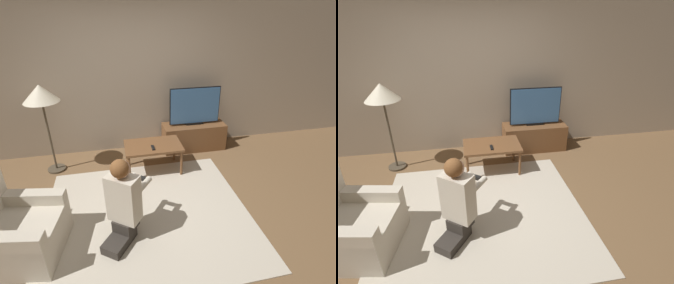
{
  "view_description": "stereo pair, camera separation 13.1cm",
  "coord_description": "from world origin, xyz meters",
  "views": [
    {
      "loc": [
        -0.29,
        -2.56,
        2.34
      ],
      "look_at": [
        0.41,
        0.67,
        0.67
      ],
      "focal_mm": 28.0,
      "sensor_mm": 36.0,
      "label": 1
    },
    {
      "loc": [
        -0.16,
        -2.58,
        2.34
      ],
      "look_at": [
        0.41,
        0.67,
        0.67
      ],
      "focal_mm": 28.0,
      "sensor_mm": 36.0,
      "label": 2
    }
  ],
  "objects": [
    {
      "name": "remote",
      "position": [
        0.23,
        0.91,
        0.47
      ],
      "size": [
        0.04,
        0.15,
        0.02
      ],
      "color": "black",
      "rests_on": "coffee_table"
    },
    {
      "name": "tv",
      "position": [
        1.1,
        1.62,
        0.82
      ],
      "size": [
        0.91,
        0.08,
        0.68
      ],
      "color": "black",
      "rests_on": "tv_stand"
    },
    {
      "name": "tv_stand",
      "position": [
        1.1,
        1.62,
        0.24
      ],
      "size": [
        1.13,
        0.43,
        0.48
      ],
      "color": "brown",
      "rests_on": "ground_plane"
    },
    {
      "name": "armchair",
      "position": [
        -1.41,
        -0.28,
        0.28
      ],
      "size": [
        0.93,
        0.89,
        0.84
      ],
      "rotation": [
        0.0,
        0.0,
        1.4
      ],
      "color": "beige",
      "rests_on": "ground_plane"
    },
    {
      "name": "ground_plane",
      "position": [
        0.0,
        0.0,
        0.0
      ],
      "size": [
        10.0,
        10.0,
        0.0
      ],
      "primitive_type": "plane",
      "color": "brown"
    },
    {
      "name": "floor_lamp",
      "position": [
        -1.3,
        1.37,
        1.23
      ],
      "size": [
        0.51,
        0.51,
        1.41
      ],
      "color": "#4C4233",
      "rests_on": "ground_plane"
    },
    {
      "name": "wall_back",
      "position": [
        0.0,
        1.93,
        1.3
      ],
      "size": [
        10.0,
        0.06,
        2.6
      ],
      "color": "tan",
      "rests_on": "ground_plane"
    },
    {
      "name": "person_kneeling",
      "position": [
        -0.29,
        -0.3,
        0.52
      ],
      "size": [
        0.64,
        0.75,
        1.01
      ],
      "rotation": [
        0.0,
        0.0,
        2.51
      ],
      "color": "#332D28",
      "rests_on": "rug"
    },
    {
      "name": "coffee_table",
      "position": [
        0.25,
        1.02,
        0.41
      ],
      "size": [
        0.88,
        0.56,
        0.46
      ],
      "color": "brown",
      "rests_on": "ground_plane"
    },
    {
      "name": "rug",
      "position": [
        0.0,
        0.0,
        0.01
      ],
      "size": [
        2.54,
        2.28,
        0.02
      ],
      "color": "beige",
      "rests_on": "ground_plane"
    }
  ]
}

